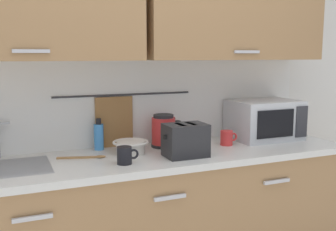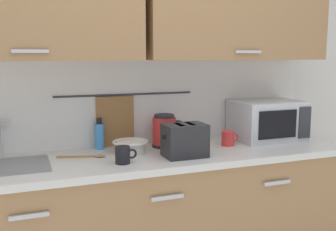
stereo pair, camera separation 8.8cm
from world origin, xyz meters
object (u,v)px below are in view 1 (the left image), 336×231
(microwave, at_px, (264,120))
(mixing_bowl, at_px, (131,146))
(dish_soap_bottle, at_px, (99,136))
(electric_kettle, at_px, (164,131))
(mug_near_sink, at_px, (125,155))
(toaster, at_px, (186,140))
(wooden_spoon, at_px, (88,157))
(mug_by_kettle, at_px, (227,138))

(microwave, height_order, mixing_bowl, microwave)
(dish_soap_bottle, xyz_separation_m, mixing_bowl, (0.15, -0.17, -0.04))
(electric_kettle, distance_m, mug_near_sink, 0.46)
(microwave, bearing_deg, dish_soap_bottle, 173.77)
(microwave, xyz_separation_m, electric_kettle, (-0.74, 0.04, -0.03))
(electric_kettle, height_order, toaster, electric_kettle)
(toaster, relative_size, wooden_spoon, 0.94)
(mug_by_kettle, bearing_deg, electric_kettle, 163.38)
(microwave, xyz_separation_m, mixing_bowl, (-0.99, -0.05, -0.09))
(toaster, relative_size, mug_by_kettle, 2.13)
(mug_near_sink, relative_size, wooden_spoon, 0.44)
(mixing_bowl, height_order, toaster, toaster)
(electric_kettle, height_order, mug_by_kettle, electric_kettle)
(electric_kettle, bearing_deg, wooden_spoon, -169.17)
(mug_near_sink, xyz_separation_m, toaster, (0.37, 0.02, 0.05))
(electric_kettle, height_order, mug_near_sink, electric_kettle)
(mug_by_kettle, bearing_deg, microwave, 12.03)
(electric_kettle, bearing_deg, microwave, -3.45)
(dish_soap_bottle, bearing_deg, microwave, -6.23)
(mug_near_sink, bearing_deg, mug_by_kettle, 13.56)
(mixing_bowl, xyz_separation_m, mug_by_kettle, (0.65, -0.03, 0.00))
(wooden_spoon, bearing_deg, mug_by_kettle, -1.23)
(microwave, distance_m, dish_soap_bottle, 1.15)
(mug_by_kettle, xyz_separation_m, wooden_spoon, (-0.91, 0.02, -0.04))
(microwave, height_order, mug_near_sink, microwave)
(mug_near_sink, bearing_deg, wooden_spoon, 129.11)
(mug_by_kettle, relative_size, wooden_spoon, 0.44)
(microwave, xyz_separation_m, dish_soap_bottle, (-1.14, 0.12, -0.05))
(mug_near_sink, bearing_deg, toaster, 3.20)
(microwave, distance_m, wooden_spoon, 1.26)
(mug_near_sink, bearing_deg, electric_kettle, 40.26)
(toaster, height_order, mug_by_kettle, toaster)
(microwave, relative_size, dish_soap_bottle, 2.35)
(dish_soap_bottle, distance_m, toaster, 0.55)
(mug_near_sink, xyz_separation_m, wooden_spoon, (-0.16, 0.20, -0.04))
(microwave, xyz_separation_m, mug_near_sink, (-1.09, -0.25, -0.09))
(microwave, xyz_separation_m, wooden_spoon, (-1.25, -0.05, -0.13))
(microwave, distance_m, mixing_bowl, 0.99)
(dish_soap_bottle, height_order, mixing_bowl, dish_soap_bottle)
(electric_kettle, bearing_deg, toaster, -85.99)
(microwave, xyz_separation_m, toaster, (-0.72, -0.23, -0.04))
(mug_near_sink, relative_size, mug_by_kettle, 1.00)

